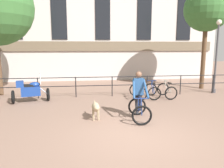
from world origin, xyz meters
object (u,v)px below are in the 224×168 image
(parked_motorcycle, at_px, (30,90))
(street_lamp, at_px, (217,52))
(cyclist_with_bike, at_px, (139,98))
(parked_bicycle_mid_left, at_px, (153,91))
(parked_bicycle_mid_right, at_px, (167,91))
(parked_bicycle_near_lamp, at_px, (138,91))
(dog, at_px, (96,108))

(parked_motorcycle, bearing_deg, street_lamp, -98.34)
(cyclist_with_bike, bearing_deg, street_lamp, 41.67)
(parked_motorcycle, bearing_deg, parked_bicycle_mid_left, -102.55)
(parked_bicycle_mid_left, bearing_deg, parked_bicycle_mid_right, -172.09)
(parked_bicycle_mid_left, height_order, street_lamp, street_lamp)
(parked_bicycle_near_lamp, bearing_deg, cyclist_with_bike, 76.73)
(dog, relative_size, parked_bicycle_mid_left, 0.87)
(cyclist_with_bike, height_order, parked_bicycle_mid_right, cyclist_with_bike)
(cyclist_with_bike, xyz_separation_m, parked_bicycle_mid_left, (1.49, 3.08, -0.41))
(parked_bicycle_mid_right, bearing_deg, parked_bicycle_mid_left, -1.25)
(dog, bearing_deg, cyclist_with_bike, -6.23)
(cyclist_with_bike, distance_m, parked_bicycle_mid_right, 3.84)
(parked_bicycle_mid_left, xyz_separation_m, parked_bicycle_mid_right, (0.76, -0.00, -0.00))
(parked_bicycle_near_lamp, height_order, parked_bicycle_mid_right, same)
(parked_bicycle_mid_right, height_order, street_lamp, street_lamp)
(parked_bicycle_mid_left, relative_size, street_lamp, 0.30)
(parked_bicycle_mid_left, bearing_deg, cyclist_with_bike, 72.12)
(cyclist_with_bike, relative_size, parked_motorcycle, 0.97)
(parked_bicycle_near_lamp, xyz_separation_m, parked_bicycle_mid_left, (0.76, 0.00, 0.00))
(parked_motorcycle, xyz_separation_m, parked_bicycle_mid_left, (5.91, 0.14, -0.20))
(dog, height_order, parked_bicycle_mid_right, parked_bicycle_mid_right)
(cyclist_with_bike, xyz_separation_m, parked_motorcycle, (-4.42, 2.94, -0.20))
(street_lamp, bearing_deg, dog, -151.13)
(parked_motorcycle, xyz_separation_m, parked_bicycle_mid_right, (6.67, 0.14, -0.20))
(parked_motorcycle, height_order, parked_bicycle_near_lamp, parked_motorcycle)
(cyclist_with_bike, distance_m, parked_motorcycle, 5.31)
(dog, xyz_separation_m, parked_bicycle_near_lamp, (2.27, 2.97, -0.08))
(cyclist_with_bike, xyz_separation_m, parked_bicycle_mid_right, (2.25, 3.08, -0.41))
(parked_motorcycle, bearing_deg, parked_bicycle_mid_right, -102.71)
(dog, distance_m, parked_motorcycle, 4.04)
(parked_bicycle_mid_right, bearing_deg, parked_bicycle_near_lamp, -1.24)
(parked_bicycle_near_lamp, distance_m, parked_bicycle_mid_left, 0.76)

